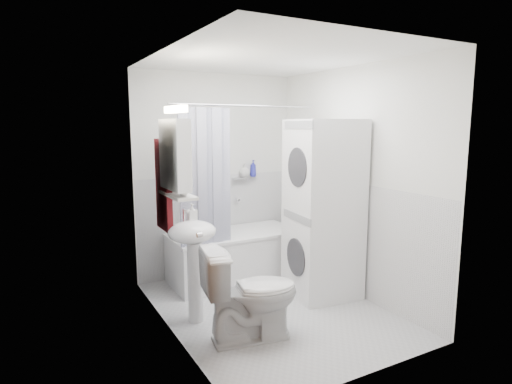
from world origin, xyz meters
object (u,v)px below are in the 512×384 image
sink (193,248)px  washer_dryer (323,209)px  toilet (251,294)px  bathtub (234,254)px

sink → washer_dryer: washer_dryer is taller
sink → toilet: 0.69m
sink → washer_dryer: bearing=-1.4°
bathtub → sink: 1.19m
sink → toilet: bearing=-60.7°
sink → washer_dryer: 1.45m
bathtub → washer_dryer: bearing=-52.7°
sink → toilet: sink is taller
bathtub → washer_dryer: (0.63, -0.83, 0.62)m
washer_dryer → toilet: size_ratio=2.29×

